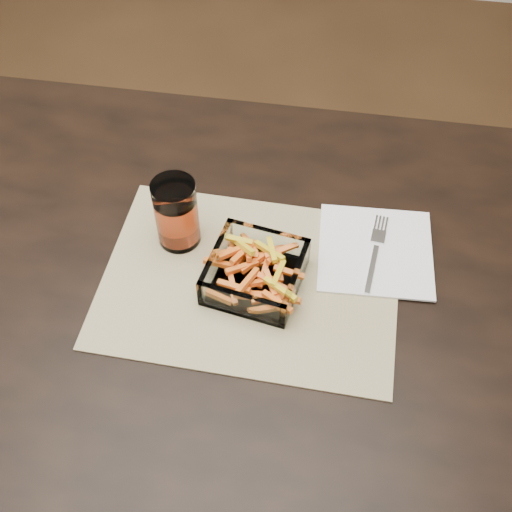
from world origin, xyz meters
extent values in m
plane|color=#331E0F|center=(0.00, 0.00, 0.00)|extent=(4.50, 4.50, 0.00)
cube|color=black|center=(0.00, 0.00, 0.73)|extent=(1.60, 0.90, 0.03)
cube|color=tan|center=(0.14, 0.02, 0.75)|extent=(0.46, 0.34, 0.00)
cube|color=white|center=(0.15, 0.02, 0.76)|extent=(0.15, 0.15, 0.01)
cube|color=white|center=(0.16, 0.08, 0.78)|extent=(0.13, 0.03, 0.05)
cube|color=white|center=(0.14, -0.04, 0.78)|extent=(0.13, 0.03, 0.05)
cube|color=white|center=(0.09, 0.03, 0.78)|extent=(0.03, 0.13, 0.05)
cube|color=white|center=(0.21, 0.01, 0.78)|extent=(0.03, 0.13, 0.05)
cylinder|color=white|center=(0.01, 0.09, 0.81)|extent=(0.07, 0.07, 0.12)
cylinder|color=#BF3A1B|center=(0.01, 0.09, 0.80)|extent=(0.06, 0.06, 0.08)
cube|color=white|center=(0.33, 0.11, 0.76)|extent=(0.19, 0.19, 0.00)
cube|color=silver|center=(0.32, 0.07, 0.76)|extent=(0.02, 0.10, 0.00)
cube|color=silver|center=(0.33, 0.14, 0.76)|extent=(0.02, 0.03, 0.00)
cube|color=silver|center=(0.33, 0.17, 0.76)|extent=(0.01, 0.03, 0.00)
cube|color=silver|center=(0.33, 0.17, 0.76)|extent=(0.01, 0.03, 0.00)
cube|color=silver|center=(0.34, 0.16, 0.76)|extent=(0.01, 0.03, 0.00)
cube|color=silver|center=(0.34, 0.16, 0.76)|extent=(0.01, 0.03, 0.00)
camera|label=1|loc=(0.24, -0.55, 1.55)|focal=45.00mm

